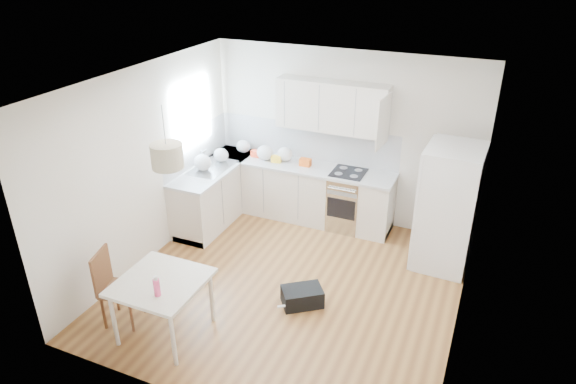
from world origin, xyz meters
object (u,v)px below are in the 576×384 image
object	(u,v)px
refrigerator	(449,207)
dining_chair	(121,288)
gym_bag	(302,296)
dining_table	(161,287)

from	to	relation	value
refrigerator	dining_chair	size ratio (longest dim) A/B	1.83
dining_chair	gym_bag	world-z (taller)	dining_chair
gym_bag	refrigerator	bearing A→B (deg)	12.61
refrigerator	dining_table	xyz separation A→B (m)	(-2.70, -2.76, -0.21)
dining_chair	dining_table	bearing A→B (deg)	-12.97
dining_table	dining_chair	xyz separation A→B (m)	(-0.58, -0.02, -0.18)
refrigerator	dining_table	size ratio (longest dim) A/B	1.87
gym_bag	dining_chair	bearing A→B (deg)	175.24
dining_chair	gym_bag	bearing A→B (deg)	16.56
dining_table	gym_bag	distance (m)	1.74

